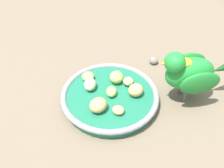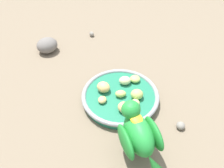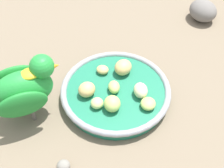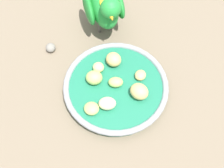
{
  "view_description": "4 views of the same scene",
  "coord_description": "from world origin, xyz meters",
  "px_view_note": "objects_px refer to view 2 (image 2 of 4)",
  "views": [
    {
      "loc": [
        -0.03,
        0.42,
        0.44
      ],
      "look_at": [
        -0.03,
        0.01,
        0.06
      ],
      "focal_mm": 41.57,
      "sensor_mm": 36.0,
      "label": 1
    },
    {
      "loc": [
        -0.52,
        0.09,
        0.55
      ],
      "look_at": [
        -0.01,
        0.02,
        0.06
      ],
      "focal_mm": 40.63,
      "sensor_mm": 36.0,
      "label": 2
    },
    {
      "loc": [
        -0.11,
        -0.41,
        0.51
      ],
      "look_at": [
        -0.04,
        -0.01,
        0.06
      ],
      "focal_mm": 51.26,
      "sensor_mm": 36.0,
      "label": 3
    },
    {
      "loc": [
        0.29,
        -0.03,
        0.6
      ],
      "look_at": [
        -0.02,
        -0.01,
        0.05
      ],
      "focal_mm": 49.87,
      "sensor_mm": 36.0,
      "label": 4
    }
  ],
  "objects_px": {
    "feeding_bowl": "(119,97)",
    "apple_piece_2": "(137,94)",
    "rock_large": "(47,45)",
    "pebble_0": "(92,34)",
    "apple_piece_3": "(103,87)",
    "apple_piece_1": "(102,100)",
    "apple_piece_4": "(135,103)",
    "parrot": "(139,135)",
    "apple_piece_7": "(135,79)",
    "apple_piece_0": "(122,94)",
    "apple_piece_6": "(124,107)",
    "apple_piece_5": "(125,81)",
    "pebble_1": "(181,126)"
  },
  "relations": [
    {
      "from": "feeding_bowl",
      "to": "parrot",
      "type": "height_order",
      "value": "parrot"
    },
    {
      "from": "rock_large",
      "to": "pebble_0",
      "type": "relative_size",
      "value": 3.54
    },
    {
      "from": "feeding_bowl",
      "to": "apple_piece_1",
      "type": "distance_m",
      "value": 0.06
    },
    {
      "from": "apple_piece_1",
      "to": "pebble_0",
      "type": "distance_m",
      "value": 0.37
    },
    {
      "from": "apple_piece_2",
      "to": "parrot",
      "type": "xyz_separation_m",
      "value": [
        -0.16,
        0.03,
        0.04
      ]
    },
    {
      "from": "apple_piece_5",
      "to": "apple_piece_6",
      "type": "relative_size",
      "value": 1.02
    },
    {
      "from": "apple_piece_6",
      "to": "pebble_0",
      "type": "relative_size",
      "value": 1.69
    },
    {
      "from": "apple_piece_1",
      "to": "apple_piece_4",
      "type": "height_order",
      "value": "apple_piece_4"
    },
    {
      "from": "apple_piece_2",
      "to": "apple_piece_3",
      "type": "xyz_separation_m",
      "value": [
        0.04,
        0.09,
        0.0
      ]
    },
    {
      "from": "apple_piece_1",
      "to": "apple_piece_4",
      "type": "distance_m",
      "value": 0.09
    },
    {
      "from": "apple_piece_2",
      "to": "apple_piece_7",
      "type": "relative_size",
      "value": 1.13
    },
    {
      "from": "apple_piece_4",
      "to": "pebble_0",
      "type": "distance_m",
      "value": 0.4
    },
    {
      "from": "apple_piece_0",
      "to": "apple_piece_4",
      "type": "bearing_deg",
      "value": -143.63
    },
    {
      "from": "apple_piece_7",
      "to": "apple_piece_6",
      "type": "bearing_deg",
      "value": 154.41
    },
    {
      "from": "apple_piece_1",
      "to": "feeding_bowl",
      "type": "bearing_deg",
      "value": -71.2
    },
    {
      "from": "apple_piece_1",
      "to": "rock_large",
      "type": "height_order",
      "value": "rock_large"
    },
    {
      "from": "apple_piece_6",
      "to": "rock_large",
      "type": "bearing_deg",
      "value": 33.45
    },
    {
      "from": "apple_piece_1",
      "to": "pebble_0",
      "type": "height_order",
      "value": "apple_piece_1"
    },
    {
      "from": "apple_piece_4",
      "to": "pebble_1",
      "type": "xyz_separation_m",
      "value": [
        -0.08,
        -0.11,
        -0.02
      ]
    },
    {
      "from": "apple_piece_2",
      "to": "apple_piece_6",
      "type": "distance_m",
      "value": 0.06
    },
    {
      "from": "apple_piece_0",
      "to": "apple_piece_1",
      "type": "xyz_separation_m",
      "value": [
        -0.01,
        0.06,
        -0.0
      ]
    },
    {
      "from": "apple_piece_4",
      "to": "apple_piece_7",
      "type": "height_order",
      "value": "same"
    },
    {
      "from": "apple_piece_3",
      "to": "apple_piece_7",
      "type": "bearing_deg",
      "value": -74.87
    },
    {
      "from": "apple_piece_0",
      "to": "apple_piece_3",
      "type": "bearing_deg",
      "value": 60.09
    },
    {
      "from": "apple_piece_3",
      "to": "rock_large",
      "type": "height_order",
      "value": "same"
    },
    {
      "from": "apple_piece_2",
      "to": "apple_piece_7",
      "type": "height_order",
      "value": "apple_piece_2"
    },
    {
      "from": "parrot",
      "to": "rock_large",
      "type": "relative_size",
      "value": 2.65
    },
    {
      "from": "apple_piece_6",
      "to": "parrot",
      "type": "relative_size",
      "value": 0.18
    },
    {
      "from": "feeding_bowl",
      "to": "apple_piece_2",
      "type": "relative_size",
      "value": 6.34
    },
    {
      "from": "apple_piece_4",
      "to": "rock_large",
      "type": "xyz_separation_m",
      "value": [
        0.32,
        0.25,
        -0.01
      ]
    },
    {
      "from": "apple_piece_2",
      "to": "rock_large",
      "type": "bearing_deg",
      "value": 42.27
    },
    {
      "from": "apple_piece_5",
      "to": "apple_piece_7",
      "type": "distance_m",
      "value": 0.03
    },
    {
      "from": "apple_piece_1",
      "to": "rock_large",
      "type": "xyz_separation_m",
      "value": [
        0.29,
        0.16,
        -0.0
      ]
    },
    {
      "from": "apple_piece_3",
      "to": "pebble_0",
      "type": "bearing_deg",
      "value": 1.55
    },
    {
      "from": "parrot",
      "to": "pebble_0",
      "type": "distance_m",
      "value": 0.54
    },
    {
      "from": "apple_piece_1",
      "to": "rock_large",
      "type": "distance_m",
      "value": 0.33
    },
    {
      "from": "rock_large",
      "to": "apple_piece_1",
      "type": "bearing_deg",
      "value": -150.53
    },
    {
      "from": "feeding_bowl",
      "to": "apple_piece_1",
      "type": "height_order",
      "value": "apple_piece_1"
    },
    {
      "from": "apple_piece_1",
      "to": "rock_large",
      "type": "bearing_deg",
      "value": 29.47
    },
    {
      "from": "apple_piece_7",
      "to": "apple_piece_3",
      "type": "bearing_deg",
      "value": 105.13
    },
    {
      "from": "apple_piece_6",
      "to": "rock_large",
      "type": "distance_m",
      "value": 0.4
    },
    {
      "from": "apple_piece_6",
      "to": "pebble_1",
      "type": "height_order",
      "value": "apple_piece_6"
    },
    {
      "from": "apple_piece_0",
      "to": "apple_piece_4",
      "type": "distance_m",
      "value": 0.05
    },
    {
      "from": "apple_piece_4",
      "to": "apple_piece_1",
      "type": "bearing_deg",
      "value": 73.65
    },
    {
      "from": "apple_piece_3",
      "to": "apple_piece_4",
      "type": "bearing_deg",
      "value": -130.78
    },
    {
      "from": "apple_piece_2",
      "to": "rock_large",
      "type": "relative_size",
      "value": 0.48
    },
    {
      "from": "apple_piece_0",
      "to": "apple_piece_7",
      "type": "bearing_deg",
      "value": -41.04
    },
    {
      "from": "apple_piece_1",
      "to": "parrot",
      "type": "relative_size",
      "value": 0.13
    },
    {
      "from": "apple_piece_0",
      "to": "apple_piece_6",
      "type": "bearing_deg",
      "value": 175.57
    },
    {
      "from": "apple_piece_2",
      "to": "apple_piece_3",
      "type": "height_order",
      "value": "apple_piece_3"
    }
  ]
}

